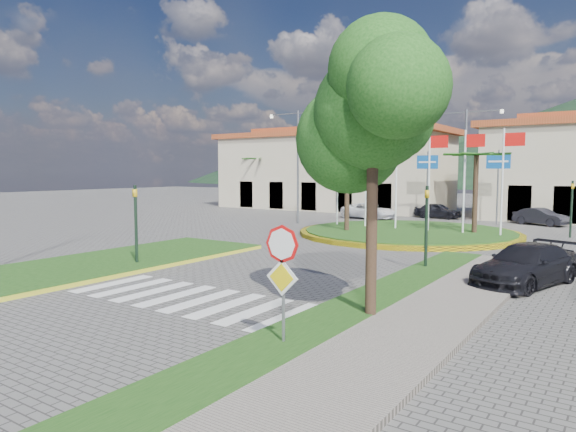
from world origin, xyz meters
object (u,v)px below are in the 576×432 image
Objects in this scene: car_dark_b at (541,217)px; white_van at (369,211)px; roundabout_island at (408,232)px; car_dark_a at (438,211)px; stop_sign at (282,266)px; car_side_right at (526,265)px; deciduous_tree at (373,112)px.

white_van is at bearing 124.06° from car_dark_b.
roundabout_island reaches higher than white_van.
car_dark_b is at bearing -95.24° from car_dark_a.
roundabout_island is at bearing 103.73° from stop_sign.
white_van is at bearing 145.59° from car_side_right.
deciduous_tree is at bearing -161.75° from car_dark_a.
car_dark_b is (0.71, 30.35, -1.20)m from stop_sign.
roundabout_island is 2.74× the size of car_side_right.
car_dark_b is (7.55, -1.18, -0.02)m from car_dark_a.
deciduous_tree is at bearing -157.18° from car_dark_b.
stop_sign is at bearing -76.27° from roundabout_island.
car_dark_b is at bearing 89.77° from deciduous_tree.
stop_sign is at bearing -101.18° from deciduous_tree.
car_dark_b is at bearing -68.66° from white_van.
car_dark_b is (5.60, 10.31, 0.42)m from roundabout_island.
roundabout_island is 3.53× the size of car_dark_a.
car_dark_a is 1.00× the size of car_dark_b.
roundabout_island reaches higher than car_dark_b.
deciduous_tree is (0.60, 3.04, 3.38)m from stop_sign.
roundabout_island is at bearing 145.30° from car_side_right.
stop_sign reaches higher than car_dark_b.
car_dark_b is at bearing 61.48° from roundabout_island.
roundabout_island reaches higher than car_dark_a.
car_dark_a is 24.15m from car_side_right.
white_van is 12.10m from car_dark_b.
stop_sign is 0.60× the size of white_van.
car_dark_a is (-7.44, 28.49, -4.56)m from deciduous_tree.
stop_sign is at bearing -147.95° from white_van.
stop_sign is 0.57× the size of car_side_right.
roundabout_island is 2.86× the size of white_van.
car_side_right is at bearing 68.63° from deciduous_tree.
car_dark_a is (4.33, 3.49, -0.00)m from white_van.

